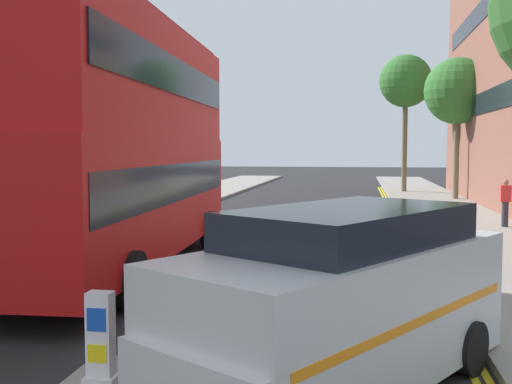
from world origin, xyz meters
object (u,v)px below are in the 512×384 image
object	(u,v)px
double_decker_bus_away	(125,138)
taxi_minivan	(338,301)
keep_left_bollard	(101,345)
pedestrian_far	(505,202)

from	to	relation	value
double_decker_bus_away	taxi_minivan	xyz separation A→B (m)	(5.03, -6.33, -1.96)
keep_left_bollard	double_decker_bus_away	size ratio (longest dim) A/B	0.10
taxi_minivan	pedestrian_far	xyz separation A→B (m)	(5.14, 14.86, -0.08)
keep_left_bollard	taxi_minivan	distance (m)	2.71
keep_left_bollard	taxi_minivan	bearing A→B (deg)	13.00
keep_left_bollard	pedestrian_far	bearing A→B (deg)	63.40
double_decker_bus_away	taxi_minivan	world-z (taller)	double_decker_bus_away
keep_left_bollard	pedestrian_far	distance (m)	17.30
double_decker_bus_away	taxi_minivan	size ratio (longest dim) A/B	2.15
keep_left_bollard	pedestrian_far	xyz separation A→B (m)	(7.74, 15.46, 0.38)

